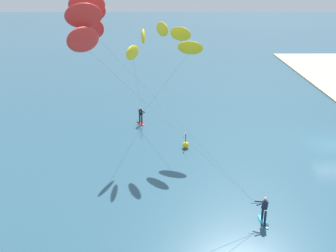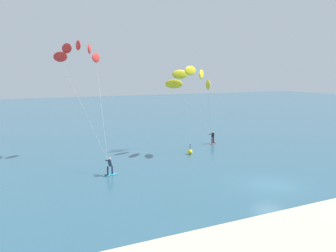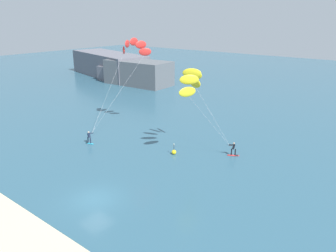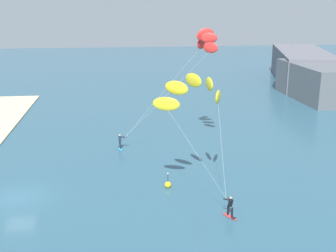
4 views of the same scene
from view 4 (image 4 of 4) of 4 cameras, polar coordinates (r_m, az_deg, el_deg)
The scene contains 5 objects.
ground_plane at distance 38.23m, azimuth -19.36°, elevation -8.98°, with size 240.00×240.00×0.00m, color #2D566B.
kitesurfer_nearshore at distance 34.39m, azimuth 3.52°, elevation 4.24°, with size 7.61×6.19×10.21m.
kitesurfer_mid_water at distance 46.68m, azimuth 4.58°, elevation 10.79°, with size 5.42×10.67×12.96m.
marker_buoy at distance 37.83m, azimuth -0.02°, elevation -7.77°, with size 0.56×0.56×1.38m.
distant_headland at distance 84.70m, azimuth 18.29°, elevation 6.66°, with size 37.27×15.69×6.24m.
Camera 4 is at (33.74, 8.71, 15.74)m, focal length 45.85 mm.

